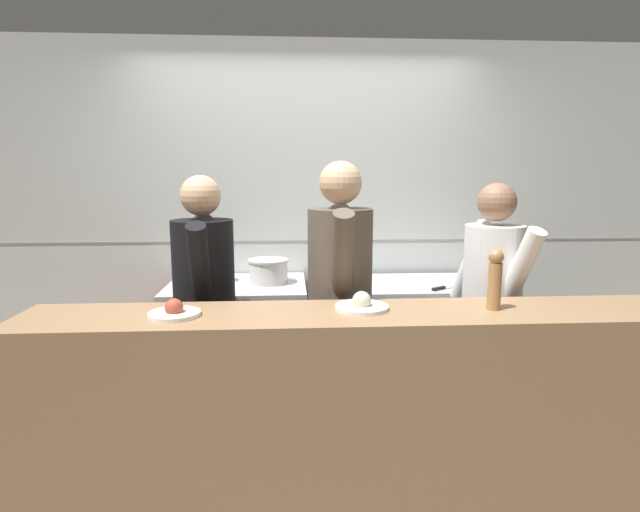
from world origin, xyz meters
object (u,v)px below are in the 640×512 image
object	(u,v)px
pepper_mill	(495,278)
chef_head_cook	(205,308)
chef_sous	(340,302)
oven_range	(239,347)
sauce_pot	(268,270)
chefs_knife	(449,287)
plated_dish_appetiser	(362,305)
stock_pot	(207,267)
plated_dish_main	(174,312)
chef_line	(491,309)

from	to	relation	value
pepper_mill	chef_head_cook	bearing A→B (deg)	158.20
chef_head_cook	chef_sous	xyz separation A→B (m)	(0.74, -0.07, 0.04)
oven_range	pepper_mill	distance (m)	1.90
oven_range	chef_head_cook	bearing A→B (deg)	-100.01
sauce_pot	chefs_knife	size ratio (longest dim) A/B	0.83
plated_dish_appetiser	chef_head_cook	world-z (taller)	chef_head_cook
stock_pot	pepper_mill	bearing A→B (deg)	-39.87
chefs_knife	plated_dish_main	xyz separation A→B (m)	(-1.55, -1.03, 0.15)
oven_range	pepper_mill	world-z (taller)	pepper_mill
sauce_pot	plated_dish_appetiser	bearing A→B (deg)	-67.79
chef_head_cook	chef_line	distance (m)	1.61
oven_range	chef_head_cook	size ratio (longest dim) A/B	0.56
stock_pot	pepper_mill	world-z (taller)	pepper_mill
sauce_pot	chef_line	world-z (taller)	chef_line
plated_dish_main	plated_dish_appetiser	size ratio (longest dim) A/B	0.91
pepper_mill	chef_head_cook	xyz separation A→B (m)	(-1.40, 0.56, -0.27)
plated_dish_appetiser	chef_line	world-z (taller)	chef_line
plated_dish_appetiser	chef_line	bearing A→B (deg)	31.06
sauce_pot	plated_dish_main	distance (m)	1.27
oven_range	chefs_knife	xyz separation A→B (m)	(1.41, -0.18, 0.45)
plated_dish_appetiser	chef_head_cook	size ratio (longest dim) A/B	0.15
pepper_mill	chef_line	world-z (taller)	chef_line
chef_line	oven_range	bearing A→B (deg)	138.20
plated_dish_main	plated_dish_appetiser	xyz separation A→B (m)	(0.83, 0.06, 0.00)
oven_range	sauce_pot	world-z (taller)	sauce_pot
stock_pot	chef_sous	world-z (taller)	chef_sous
oven_range	plated_dish_main	bearing A→B (deg)	-96.81
chef_sous	chef_line	bearing A→B (deg)	6.17
plated_dish_main	chef_head_cook	xyz separation A→B (m)	(0.03, 0.58, -0.14)
stock_pot	chef_head_cook	size ratio (longest dim) A/B	0.16
chef_sous	plated_dish_main	bearing A→B (deg)	-143.91
stock_pot	chefs_knife	distance (m)	1.64
stock_pot	chef_sous	distance (m)	1.13
oven_range	stock_pot	world-z (taller)	stock_pot
chef_sous	oven_range	bearing A→B (deg)	134.85
oven_range	plated_dish_appetiser	size ratio (longest dim) A/B	3.75
oven_range	plated_dish_main	xyz separation A→B (m)	(-0.14, -1.21, 0.60)
oven_range	plated_dish_appetiser	world-z (taller)	plated_dish_appetiser
sauce_pot	plated_dish_appetiser	distance (m)	1.25
sauce_pot	chef_head_cook	size ratio (longest dim) A/B	0.17
plated_dish_appetiser	chef_head_cook	bearing A→B (deg)	147.05
chefs_knife	chef_line	xyz separation A→B (m)	(0.09, -0.48, -0.02)
chefs_knife	chef_line	distance (m)	0.49
pepper_mill	chef_line	size ratio (longest dim) A/B	0.17
plated_dish_main	chef_head_cook	bearing A→B (deg)	86.75
stock_pot	pepper_mill	size ratio (longest dim) A/B	0.95
plated_dish_appetiser	chef_sous	xyz separation A→B (m)	(-0.05, 0.44, -0.10)
stock_pot	chef_sous	xyz separation A→B (m)	(0.84, -0.76, -0.07)
plated_dish_main	chef_line	bearing A→B (deg)	18.51
sauce_pot	chef_line	size ratio (longest dim) A/B	0.17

